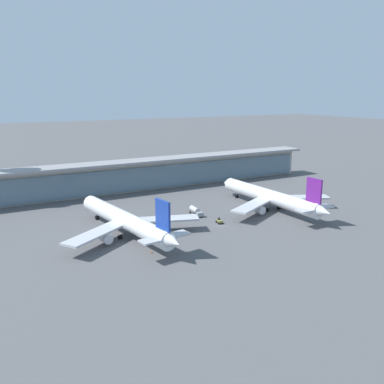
{
  "coord_description": "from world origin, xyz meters",
  "views": [
    {
      "loc": [
        -79.64,
        -121.3,
        46.89
      ],
      "look_at": [
        0.0,
        21.31,
        7.9
      ],
      "focal_mm": 38.96,
      "sensor_mm": 36.0,
      "label": 1
    }
  ],
  "objects_px": {
    "airliner_left_stand": "(126,220)",
    "service_truck_near_nose_olive": "(219,221)",
    "service_truck_under_wing_olive": "(266,199)",
    "airliner_centre_stand": "(271,197)",
    "service_truck_by_tail_olive": "(162,233)",
    "safety_cone_alpha": "(152,252)",
    "service_truck_mid_apron_grey": "(196,211)"
  },
  "relations": [
    {
      "from": "safety_cone_alpha",
      "to": "service_truck_by_tail_olive",
      "type": "bearing_deg",
      "value": 53.18
    },
    {
      "from": "airliner_centre_stand",
      "to": "service_truck_under_wing_olive",
      "type": "height_order",
      "value": "airliner_centre_stand"
    },
    {
      "from": "airliner_left_stand",
      "to": "service_truck_under_wing_olive",
      "type": "bearing_deg",
      "value": 10.67
    },
    {
      "from": "airliner_left_stand",
      "to": "service_truck_near_nose_olive",
      "type": "relative_size",
      "value": 21.21
    },
    {
      "from": "service_truck_mid_apron_grey",
      "to": "service_truck_by_tail_olive",
      "type": "xyz_separation_m",
      "value": [
        -22.15,
        -16.04,
        -0.83
      ]
    },
    {
      "from": "airliner_left_stand",
      "to": "service_truck_near_nose_olive",
      "type": "xyz_separation_m",
      "value": [
        34.77,
        -3.77,
        -4.53
      ]
    },
    {
      "from": "service_truck_near_nose_olive",
      "to": "service_truck_mid_apron_grey",
      "type": "bearing_deg",
      "value": 98.33
    },
    {
      "from": "airliner_left_stand",
      "to": "service_truck_by_tail_olive",
      "type": "relative_size",
      "value": 19.41
    },
    {
      "from": "service_truck_mid_apron_grey",
      "to": "safety_cone_alpha",
      "type": "height_order",
      "value": "service_truck_mid_apron_grey"
    },
    {
      "from": "airliner_left_stand",
      "to": "airliner_centre_stand",
      "type": "xyz_separation_m",
      "value": [
        63.19,
        1.63,
        0.0
      ]
    },
    {
      "from": "airliner_centre_stand",
      "to": "service_truck_mid_apron_grey",
      "type": "relative_size",
      "value": 7.35
    },
    {
      "from": "airliner_left_stand",
      "to": "safety_cone_alpha",
      "type": "distance_m",
      "value": 19.11
    },
    {
      "from": "service_truck_under_wing_olive",
      "to": "safety_cone_alpha",
      "type": "xyz_separation_m",
      "value": [
        -69.12,
        -31.64,
        -0.56
      ]
    },
    {
      "from": "airliner_left_stand",
      "to": "service_truck_mid_apron_grey",
      "type": "relative_size",
      "value": 7.36
    },
    {
      "from": "service_truck_near_nose_olive",
      "to": "service_truck_under_wing_olive",
      "type": "distance_m",
      "value": 39.41
    },
    {
      "from": "service_truck_by_tail_olive",
      "to": "safety_cone_alpha",
      "type": "bearing_deg",
      "value": -126.82
    },
    {
      "from": "service_truck_near_nose_olive",
      "to": "service_truck_by_tail_olive",
      "type": "xyz_separation_m",
      "value": [
        -24.19,
        -2.09,
        0.0
      ]
    },
    {
      "from": "safety_cone_alpha",
      "to": "service_truck_near_nose_olive",
      "type": "bearing_deg",
      "value": 23.52
    },
    {
      "from": "airliner_left_stand",
      "to": "safety_cone_alpha",
      "type": "height_order",
      "value": "airliner_left_stand"
    },
    {
      "from": "airliner_centre_stand",
      "to": "service_truck_by_tail_olive",
      "type": "bearing_deg",
      "value": -171.89
    },
    {
      "from": "airliner_left_stand",
      "to": "service_truck_by_tail_olive",
      "type": "distance_m",
      "value": 12.91
    },
    {
      "from": "safety_cone_alpha",
      "to": "airliner_left_stand",
      "type": "bearing_deg",
      "value": 93.74
    },
    {
      "from": "service_truck_mid_apron_grey",
      "to": "service_truck_by_tail_olive",
      "type": "height_order",
      "value": "service_truck_mid_apron_grey"
    },
    {
      "from": "service_truck_near_nose_olive",
      "to": "safety_cone_alpha",
      "type": "bearing_deg",
      "value": -156.48
    },
    {
      "from": "airliner_left_stand",
      "to": "service_truck_by_tail_olive",
      "type": "bearing_deg",
      "value": -28.99
    },
    {
      "from": "service_truck_mid_apron_grey",
      "to": "safety_cone_alpha",
      "type": "bearing_deg",
      "value": -137.82
    },
    {
      "from": "service_truck_under_wing_olive",
      "to": "airliner_left_stand",
      "type": "bearing_deg",
      "value": -169.33
    },
    {
      "from": "airliner_centre_stand",
      "to": "service_truck_by_tail_olive",
      "type": "distance_m",
      "value": 53.34
    },
    {
      "from": "service_truck_under_wing_olive",
      "to": "service_truck_by_tail_olive",
      "type": "bearing_deg",
      "value": -162.26
    },
    {
      "from": "service_truck_near_nose_olive",
      "to": "service_truck_by_tail_olive",
      "type": "distance_m",
      "value": 24.28
    },
    {
      "from": "service_truck_under_wing_olive",
      "to": "airliner_centre_stand",
      "type": "bearing_deg",
      "value": -121.53
    },
    {
      "from": "airliner_left_stand",
      "to": "service_truck_under_wing_olive",
      "type": "distance_m",
      "value": 71.7
    }
  ]
}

